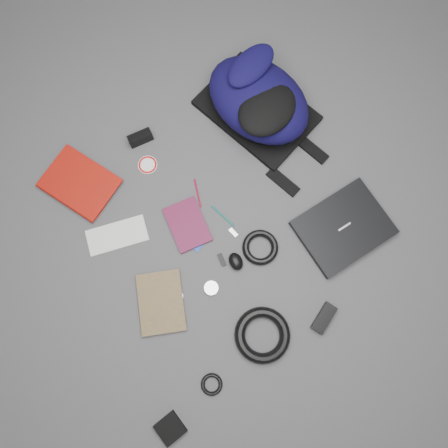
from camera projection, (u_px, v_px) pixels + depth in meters
ground at (224, 225)px, 1.75m from camera, size 4.00×4.00×0.00m
backpack at (258, 100)px, 1.75m from camera, size 0.46×0.57×0.21m
laptop at (343, 228)px, 1.73m from camera, size 0.35×0.28×0.03m
textbook_red at (64, 205)px, 1.75m from camera, size 0.31×0.35×0.03m
comic_book at (139, 306)px, 1.67m from camera, size 0.26×0.29×0.02m
envelope at (117, 235)px, 1.74m from camera, size 0.26×0.17×0.00m
dvd_case at (187, 225)px, 1.74m from camera, size 0.17×0.22×0.02m
compact_camera at (140, 138)px, 1.80m from camera, size 0.10×0.05×0.06m
sticker_disc at (148, 165)px, 1.80m from camera, size 0.09×0.09×0.00m
pen_teal at (223, 216)px, 1.75m from camera, size 0.03×0.12×0.01m
pen_red at (198, 193)px, 1.77m from camera, size 0.05×0.12×0.01m
id_badge at (194, 239)px, 1.73m from camera, size 0.08×0.10×0.00m
usb_black at (222, 260)px, 1.71m from camera, size 0.03×0.05×0.01m
usb_silver at (233, 233)px, 1.74m from camera, size 0.02×0.04×0.01m
mouse at (236, 261)px, 1.70m from camera, size 0.06×0.08×0.04m
headphone_left at (176, 297)px, 1.68m from camera, size 0.06×0.06×0.01m
headphone_right at (211, 288)px, 1.69m from camera, size 0.06×0.06×0.01m
cable_coil at (260, 247)px, 1.72m from camera, size 0.15×0.15×0.03m
power_brick at (324, 318)px, 1.66m from camera, size 0.13×0.09×0.03m
power_cord_coil at (262, 335)px, 1.64m from camera, size 0.27×0.27×0.04m
pouch at (170, 428)px, 1.58m from camera, size 0.10×0.10×0.02m
earbud_coil at (212, 384)px, 1.61m from camera, size 0.10×0.10×0.02m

